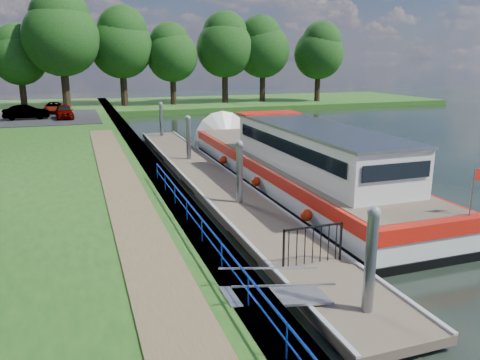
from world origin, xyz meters
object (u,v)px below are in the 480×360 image
object	(u,v)px
pontoon	(210,181)
car_a	(64,111)
car_b	(26,112)
car_d	(54,108)
barge	(286,163)

from	to	relation	value
pontoon	car_a	xyz separation A→B (m)	(-7.03, 23.52, 1.28)
pontoon	car_b	xyz separation A→B (m)	(-10.21, 23.94, 1.28)
car_d	car_b	bearing A→B (deg)	-113.84
car_d	barge	bearing A→B (deg)	-67.18
pontoon	car_d	distance (m)	29.62
barge	car_b	xyz separation A→B (m)	(-13.81, 25.06, 0.38)
pontoon	car_a	bearing A→B (deg)	106.64
car_b	car_d	distance (m)	5.01
barge	car_d	bearing A→B (deg)	111.53
car_a	car_b	distance (m)	3.21
pontoon	barge	xyz separation A→B (m)	(3.60, -1.12, 0.90)
barge	car_b	size ratio (longest dim) A/B	5.52
car_a	barge	bearing A→B (deg)	-70.59
car_d	pontoon	bearing A→B (deg)	-72.87
car_a	car_d	world-z (taller)	car_a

